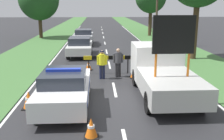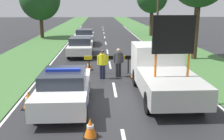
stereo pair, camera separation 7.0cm
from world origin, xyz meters
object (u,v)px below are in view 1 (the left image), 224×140
object	(u,v)px
traffic_cone_near_truck	(91,128)
traffic_cone_lane_edge	(134,72)
police_officer	(102,62)
queued_car_sedan_silver	(84,36)
pedestrian_civilian	(118,60)
traffic_cone_near_police	(89,65)
work_truck	(162,71)
queued_car_van_white	(80,46)
utility_pole	(157,1)
road_barrier	(108,59)
police_car	(65,88)
traffic_cone_centre_front	(29,100)
traffic_cone_behind_barrier	(150,67)

from	to	relation	value
traffic_cone_near_truck	traffic_cone_lane_edge	distance (m)	6.97
police_officer	queued_car_sedan_silver	world-z (taller)	police_officer
pedestrian_civilian	traffic_cone_lane_edge	xyz separation A→B (m)	(0.88, -0.23, -0.60)
queued_car_sedan_silver	traffic_cone_near_police	bearing A→B (deg)	94.27
work_truck	traffic_cone_near_police	xyz separation A→B (m)	(-3.41, 4.59, -0.76)
traffic_cone_near_truck	queued_car_van_white	distance (m)	13.35
police_officer	traffic_cone_near_police	xyz separation A→B (m)	(-0.80, 2.01, -0.63)
work_truck	traffic_cone_near_police	bearing A→B (deg)	-51.99
queued_car_van_white	traffic_cone_near_truck	bearing A→B (deg)	94.97
traffic_cone_near_police	utility_pole	world-z (taller)	utility_pole
pedestrian_civilian	traffic_cone_near_truck	distance (m)	6.99
road_barrier	traffic_cone_near_police	distance (m)	1.59
traffic_cone_near_police	pedestrian_civilian	bearing A→B (deg)	-44.42
queued_car_van_white	utility_pole	bearing A→B (deg)	-147.82
police_car	road_barrier	distance (m)	5.44
police_officer	pedestrian_civilian	xyz separation A→B (m)	(0.89, 0.35, 0.01)
road_barrier	traffic_cone_near_police	xyz separation A→B (m)	(-1.18, 0.89, -0.57)
queued_car_sedan_silver	queued_car_van_white	bearing A→B (deg)	90.02
police_car	traffic_cone_centre_front	xyz separation A→B (m)	(-1.39, -0.07, -0.42)
police_car	queued_car_van_white	size ratio (longest dim) A/B	1.00
traffic_cone_near_police	traffic_cone_behind_barrier	distance (m)	3.72
traffic_cone_near_police	traffic_cone_near_truck	xyz separation A→B (m)	(0.34, -8.48, 0.01)
pedestrian_civilian	queued_car_van_white	bearing A→B (deg)	110.29
police_officer	traffic_cone_near_police	bearing A→B (deg)	-39.46
road_barrier	traffic_cone_near_truck	world-z (taller)	road_barrier
police_car	police_officer	distance (m)	4.26
road_barrier	traffic_cone_lane_edge	world-z (taller)	road_barrier
police_officer	traffic_cone_centre_front	distance (m)	5.02
queued_car_van_white	queued_car_sedan_silver	distance (m)	6.13
road_barrier	utility_pole	distance (m)	11.78
traffic_cone_near_truck	traffic_cone_behind_barrier	distance (m)	8.14
traffic_cone_behind_barrier	queued_car_sedan_silver	xyz separation A→B (m)	(-4.40, 11.95, 0.46)
road_barrier	traffic_cone_near_truck	xyz separation A→B (m)	(-0.84, -7.60, -0.56)
traffic_cone_near_police	traffic_cone_behind_barrier	xyz separation A→B (m)	(3.58, -1.01, 0.06)
traffic_cone_centre_front	queued_car_sedan_silver	xyz separation A→B (m)	(1.29, 16.99, 0.48)
road_barrier	utility_pole	xyz separation A→B (m)	(5.00, 10.10, 3.43)
police_officer	queued_car_sedan_silver	bearing A→B (deg)	-54.08
road_barrier	police_car	bearing A→B (deg)	-115.15
traffic_cone_near_truck	queued_car_sedan_silver	world-z (taller)	queued_car_sedan_silver
pedestrian_civilian	road_barrier	bearing A→B (deg)	122.58
police_officer	queued_car_van_white	distance (m)	7.00
police_officer	traffic_cone_centre_front	size ratio (longest dim) A/B	2.25
road_barrier	traffic_cone_centre_front	bearing A→B (deg)	-127.24
work_truck	road_barrier	size ratio (longest dim) A/B	1.93
work_truck	traffic_cone_lane_edge	xyz separation A→B (m)	(-0.84, 2.70, -0.72)
police_car	utility_pole	world-z (taller)	utility_pole
police_car	road_barrier	bearing A→B (deg)	68.01
work_truck	traffic_cone_lane_edge	world-z (taller)	work_truck
traffic_cone_near_police	work_truck	bearing A→B (deg)	-53.39
traffic_cone_near_police	queued_car_van_white	distance (m)	4.90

